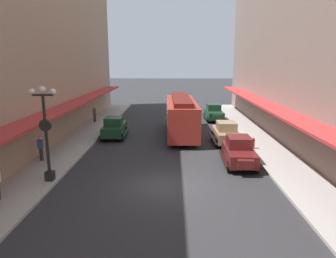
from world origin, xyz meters
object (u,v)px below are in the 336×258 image
(parked_car_3, at_px, (226,132))
(pedestrian_1, at_px, (95,114))
(parked_car_1, at_px, (114,127))
(streetcar, at_px, (181,115))
(pedestrian_2, at_px, (41,148))
(parked_car_2, at_px, (239,151))
(fire_hydrant, at_px, (253,143))
(parked_car_0, at_px, (214,112))
(lamp_post_with_clock, at_px, (46,130))

(parked_car_3, height_order, pedestrian_1, parked_car_3)
(parked_car_1, bearing_deg, streetcar, 8.22)
(pedestrian_1, relative_size, pedestrian_2, 1.00)
(parked_car_1, height_order, parked_car_2, same)
(parked_car_2, relative_size, fire_hydrant, 5.23)
(parked_car_0, xyz_separation_m, parked_car_1, (-9.64, -7.88, 0.00))
(parked_car_3, relative_size, pedestrian_2, 2.61)
(parked_car_0, relative_size, streetcar, 0.45)
(parked_car_1, distance_m, pedestrian_1, 6.88)
(parked_car_2, xyz_separation_m, fire_hydrant, (1.76, 3.31, -0.38))
(parked_car_2, distance_m, parked_car_3, 5.19)
(streetcar, bearing_deg, pedestrian_1, 150.13)
(streetcar, distance_m, pedestrian_2, 12.12)
(parked_car_1, xyz_separation_m, parked_car_3, (9.35, -1.87, 0.00))
(parked_car_1, xyz_separation_m, lamp_post_with_clock, (-1.64, -10.20, 2.04))
(pedestrian_2, bearing_deg, parked_car_0, 48.11)
(streetcar, height_order, pedestrian_1, streetcar)
(parked_car_0, height_order, streetcar, streetcar)
(parked_car_1, height_order, parked_car_3, same)
(parked_car_1, height_order, streetcar, streetcar)
(parked_car_2, height_order, pedestrian_1, parked_car_2)
(parked_car_0, distance_m, pedestrian_2, 19.74)
(pedestrian_1, distance_m, pedestrian_2, 12.87)
(parked_car_0, relative_size, lamp_post_with_clock, 0.84)
(fire_hydrant, relative_size, pedestrian_1, 0.50)
(parked_car_2, height_order, fire_hydrant, parked_car_2)
(streetcar, relative_size, pedestrian_2, 5.89)
(parked_car_3, bearing_deg, pedestrian_1, 147.86)
(pedestrian_2, bearing_deg, parked_car_1, 62.55)
(parked_car_1, relative_size, parked_car_2, 1.00)
(parked_car_3, distance_m, lamp_post_with_clock, 13.94)
(fire_hydrant, bearing_deg, lamp_post_with_clock, -153.13)
(streetcar, bearing_deg, parked_car_1, -171.78)
(parked_car_0, distance_m, parked_car_1, 12.46)
(lamp_post_with_clock, height_order, pedestrian_2, lamp_post_with_clock)
(parked_car_1, bearing_deg, parked_car_0, 39.27)
(parked_car_3, xyz_separation_m, pedestrian_2, (-12.89, -4.94, 0.05))
(parked_car_2, relative_size, pedestrian_2, 2.62)
(parked_car_0, bearing_deg, parked_car_2, -91.11)
(parked_car_0, distance_m, parked_car_2, 14.94)
(parked_car_0, relative_size, fire_hydrant, 5.26)
(parked_car_1, distance_m, lamp_post_with_clock, 10.53)
(lamp_post_with_clock, bearing_deg, parked_car_0, 58.04)
(parked_car_2, relative_size, streetcar, 0.44)
(streetcar, bearing_deg, pedestrian_2, -140.75)
(parked_car_3, xyz_separation_m, streetcar, (-3.53, 2.71, 0.96))
(parked_car_3, bearing_deg, streetcar, 142.50)
(lamp_post_with_clock, relative_size, pedestrian_1, 3.15)
(parked_car_1, height_order, fire_hydrant, parked_car_1)
(parked_car_2, distance_m, fire_hydrant, 3.77)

